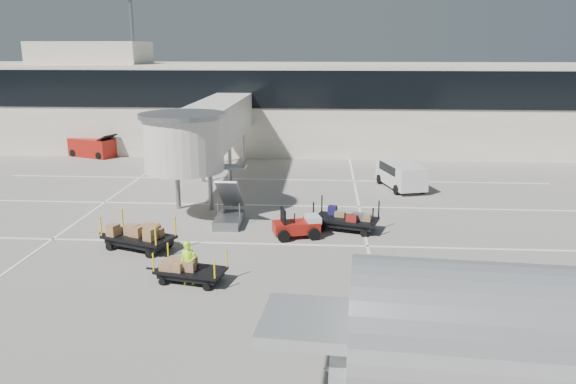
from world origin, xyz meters
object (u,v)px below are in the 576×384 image
minivan (400,173)px  baggage_tug (297,226)px  box_cart_far (139,237)px  belt_loader (92,148)px  box_cart_near (189,269)px  ground_worker (188,263)px  suitcase_cart (345,221)px

minivan → baggage_tug: bearing=-136.9°
box_cart_far → belt_loader: (-11.82, 23.02, 0.17)m
box_cart_near → ground_worker: size_ratio=1.93×
suitcase_cart → box_cart_near: bearing=-115.8°
suitcase_cart → minivan: (4.12, 9.62, 0.53)m
ground_worker → box_cart_near: bearing=89.9°
box_cart_far → ground_worker: bearing=-27.9°
box_cart_far → ground_worker: (3.38, -3.90, 0.28)m
baggage_tug → box_cart_far: 7.91m
baggage_tug → box_cart_near: (-4.23, -6.02, -0.01)m
ground_worker → box_cart_far: bearing=119.3°
box_cart_near → box_cart_far: bearing=144.2°
suitcase_cart → box_cart_far: 10.66m
box_cart_far → minivan: (14.15, 13.20, 0.43)m
baggage_tug → box_cart_near: size_ratio=0.73×
belt_loader → baggage_tug: bearing=-24.9°
baggage_tug → suitcase_cart: bearing=11.7°
box_cart_far → ground_worker: 5.17m
belt_loader → box_cart_far: bearing=-40.9°
belt_loader → ground_worker: bearing=-38.6°
box_cart_far → minivan: size_ratio=0.83×
box_cart_near → belt_loader: size_ratio=0.76×
minivan → box_cart_far: bearing=-152.7°
ground_worker → suitcase_cart: bearing=36.7°
ground_worker → belt_loader: bearing=107.8°
ground_worker → baggage_tug: bearing=44.4°
baggage_tug → belt_loader: size_ratio=0.55×
suitcase_cart → box_cart_far: (-10.04, -3.58, 0.10)m
baggage_tug → belt_loader: bearing=117.6°
suitcase_cart → ground_worker: size_ratio=2.26×
suitcase_cart → box_cart_near: (-6.70, -7.29, 0.02)m
baggage_tug → belt_loader: (-19.39, 20.71, 0.25)m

